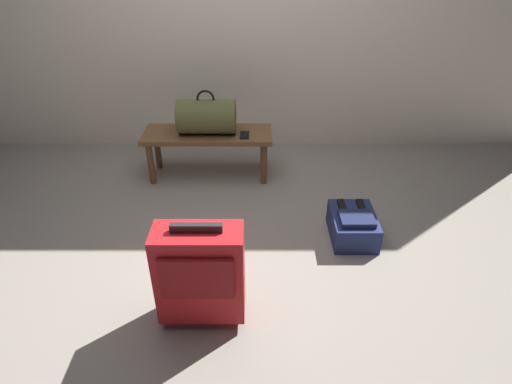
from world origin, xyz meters
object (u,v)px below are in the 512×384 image
object	(u,v)px
cell_phone	(246,135)
bench	(209,139)
suitcase_upright_red	(201,273)
duffel_bag_olive	(208,116)
backpack_navy	(354,225)

from	to	relation	value
cell_phone	bench	bearing A→B (deg)	168.37
suitcase_upright_red	duffel_bag_olive	bearing A→B (deg)	94.06
cell_phone	suitcase_upright_red	distance (m)	1.46
duffel_bag_olive	suitcase_upright_red	distance (m)	1.53
duffel_bag_olive	suitcase_upright_red	world-z (taller)	duffel_bag_olive
suitcase_upright_red	backpack_navy	xyz separation A→B (m)	(0.90, 0.68, -0.21)
bench	backpack_navy	xyz separation A→B (m)	(1.00, -0.83, -0.23)
cell_phone	backpack_navy	xyz separation A→B (m)	(0.71, -0.77, -0.29)
cell_phone	duffel_bag_olive	bearing A→B (deg)	168.28
bench	cell_phone	bearing A→B (deg)	-11.63
bench	cell_phone	distance (m)	0.30
duffel_bag_olive	backpack_navy	xyz separation A→B (m)	(1.00, -0.83, -0.42)
bench	suitcase_upright_red	bearing A→B (deg)	-85.86
bench	cell_phone	world-z (taller)	cell_phone
duffel_bag_olive	cell_phone	bearing A→B (deg)	-11.72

